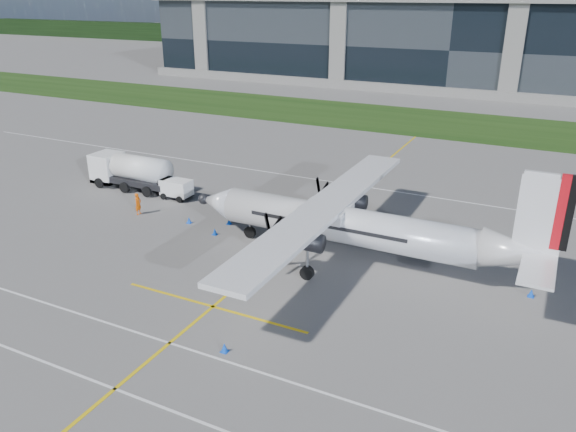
# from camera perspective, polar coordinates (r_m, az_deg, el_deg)

# --- Properties ---
(ground) EXTENTS (400.00, 400.00, 0.00)m
(ground) POSITION_cam_1_polar(r_m,az_deg,el_deg) (73.58, 10.74, 8.33)
(ground) COLOR #5D5A58
(ground) RESTS_ON ground
(grass_strip) EXTENTS (400.00, 18.00, 0.04)m
(grass_strip) POSITION_cam_1_polar(r_m,az_deg,el_deg) (81.12, 12.37, 9.47)
(grass_strip) COLOR #18370F
(grass_strip) RESTS_ON ground
(terminal_building) EXTENTS (120.00, 20.00, 15.00)m
(terminal_building) POSITION_cam_1_polar(r_m,az_deg,el_deg) (111.07, 17.14, 16.19)
(terminal_building) COLOR black
(terminal_building) RESTS_ON ground
(tree_line) EXTENTS (400.00, 6.00, 6.00)m
(tree_line) POSITION_cam_1_polar(r_m,az_deg,el_deg) (170.65, 20.78, 15.93)
(tree_line) COLOR black
(tree_line) RESTS_ON ground
(yellow_taxiway_centerline) EXTENTS (0.20, 70.00, 0.01)m
(yellow_taxiway_centerline) POSITION_cam_1_polar(r_m,az_deg,el_deg) (45.47, 3.59, 0.19)
(yellow_taxiway_centerline) COLOR yellow
(yellow_taxiway_centerline) RESTS_ON ground
(white_lane_line) EXTENTS (90.00, 0.15, 0.01)m
(white_lane_line) POSITION_cam_1_polar(r_m,az_deg,el_deg) (29.64, -21.57, -14.38)
(white_lane_line) COLOR white
(white_lane_line) RESTS_ON ground
(turboprop_aircraft) EXTENTS (24.65, 25.57, 7.67)m
(turboprop_aircraft) POSITION_cam_1_polar(r_m,az_deg,el_deg) (36.55, 7.19, 0.95)
(turboprop_aircraft) COLOR white
(turboprop_aircraft) RESTS_ON ground
(fuel_tanker_truck) EXTENTS (8.44, 2.74, 3.17)m
(fuel_tanker_truck) POSITION_cam_1_polar(r_m,az_deg,el_deg) (53.23, -16.11, 4.42)
(fuel_tanker_truck) COLOR white
(fuel_tanker_truck) RESTS_ON ground
(baggage_tug) EXTENTS (2.81, 1.68, 1.68)m
(baggage_tug) POSITION_cam_1_polar(r_m,az_deg,el_deg) (49.58, -11.27, 2.70)
(baggage_tug) COLOR white
(baggage_tug) RESTS_ON ground
(ground_crew_person) EXTENTS (0.64, 0.86, 2.03)m
(ground_crew_person) POSITION_cam_1_polar(r_m,az_deg,el_deg) (46.65, -15.00, 1.35)
(ground_crew_person) COLOR #F25907
(ground_crew_person) RESTS_ON ground
(safety_cone_portwing) EXTENTS (0.36, 0.36, 0.50)m
(safety_cone_portwing) POSITION_cam_1_polar(r_m,az_deg,el_deg) (28.94, -6.48, -13.13)
(safety_cone_portwing) COLOR blue
(safety_cone_portwing) RESTS_ON ground
(safety_cone_fwd) EXTENTS (0.36, 0.36, 0.50)m
(safety_cone_fwd) POSITION_cam_1_polar(r_m,az_deg,el_deg) (44.25, -10.03, -0.41)
(safety_cone_fwd) COLOR blue
(safety_cone_fwd) RESTS_ON ground
(safety_cone_tail) EXTENTS (0.36, 0.36, 0.50)m
(safety_cone_tail) POSITION_cam_1_polar(r_m,az_deg,el_deg) (36.33, 23.48, -7.18)
(safety_cone_tail) COLOR blue
(safety_cone_tail) RESTS_ON ground
(safety_cone_nose_stbd) EXTENTS (0.36, 0.36, 0.50)m
(safety_cone_nose_stbd) POSITION_cam_1_polar(r_m,az_deg,el_deg) (43.60, -6.01, -0.52)
(safety_cone_nose_stbd) COLOR blue
(safety_cone_nose_stbd) RESTS_ON ground
(safety_cone_nose_port) EXTENTS (0.36, 0.36, 0.50)m
(safety_cone_nose_port) POSITION_cam_1_polar(r_m,az_deg,el_deg) (41.86, -7.45, -1.58)
(safety_cone_nose_port) COLOR blue
(safety_cone_nose_port) RESTS_ON ground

